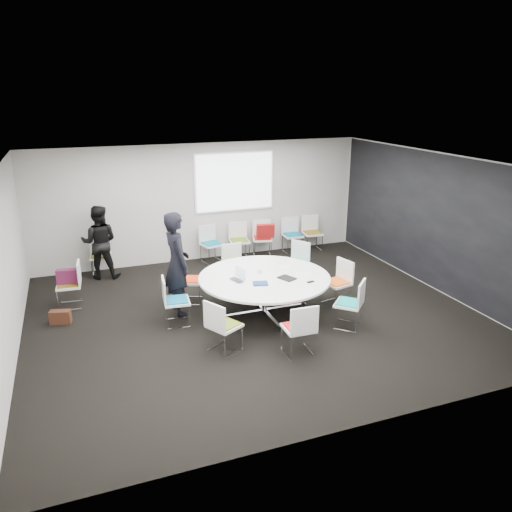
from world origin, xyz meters
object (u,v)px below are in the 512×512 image
object	(u,v)px
conference_table	(264,285)
person_main	(177,263)
chair_ring_e	(176,310)
chair_ring_b	(296,270)
chair_ring_d	(190,288)
chair_ring_c	(236,273)
chair_back_a	(212,251)
chair_ring_a	(337,291)
chair_ring_f	(224,335)
chair_ring_h	(349,313)
chair_person_back	(101,263)
laptop	(239,280)
chair_back_c	(262,245)
person_back	(99,242)
maroon_bag	(68,276)
chair_back_b	(239,248)
chair_back_d	(292,242)
chair_back_e	(312,239)
chair_ring_g	(299,338)
brown_bag	(60,317)
chair_spare_left	(71,293)
cup	(259,271)

from	to	relation	value
conference_table	person_main	world-z (taller)	person_main
person_main	conference_table	bearing A→B (deg)	-120.07
chair_ring_e	conference_table	bearing A→B (deg)	92.13
chair_ring_b	chair_ring_d	distance (m)	2.40
chair_ring_c	chair_back_a	xyz separation A→B (m)	(-0.06, 1.66, 0.00)
chair_ring_a	chair_ring_f	bearing A→B (deg)	97.66
chair_ring_c	chair_ring_h	world-z (taller)	same
chair_ring_e	chair_person_back	bearing A→B (deg)	-155.03
laptop	conference_table	bearing A→B (deg)	-106.10
chair_ring_b	chair_ring_a	bearing A→B (deg)	156.48
chair_back_c	chair_person_back	bearing A→B (deg)	15.99
conference_table	chair_back_a	size ratio (longest dim) A/B	2.74
person_main	person_back	size ratio (longest dim) A/B	1.18
maroon_bag	chair_ring_h	bearing A→B (deg)	-30.07
chair_back_b	laptop	distance (m)	3.39
chair_back_a	chair_ring_c	bearing A→B (deg)	77.31
conference_table	chair_back_c	size ratio (longest dim) A/B	2.74
chair_ring_b	laptop	size ratio (longest dim) A/B	2.98
laptop	chair_back_c	bearing A→B (deg)	-46.17
chair_ring_d	chair_back_a	xyz separation A→B (m)	(1.05, 2.16, 0.00)
chair_back_d	chair_person_back	size ratio (longest dim) A/B	1.00
chair_back_c	chair_back_e	xyz separation A→B (m)	(1.39, 0.00, 0.00)
conference_table	chair_ring_g	xyz separation A→B (m)	(-0.05, -1.60, -0.28)
chair_ring_h	chair_back_b	size ratio (longest dim) A/B	1.00
chair_back_a	chair_ring_e	bearing A→B (deg)	48.96
chair_ring_b	chair_back_d	bearing A→B (deg)	-56.34
chair_ring_b	chair_ring_d	xyz separation A→B (m)	(-2.39, -0.22, 0.00)
chair_ring_g	chair_back_c	xyz separation A→B (m)	(1.24, 4.77, 0.00)
chair_ring_d	chair_back_c	xyz separation A→B (m)	(2.36, 2.16, 0.00)
conference_table	laptop	world-z (taller)	laptop
chair_ring_a	chair_back_a	world-z (taller)	same
chair_ring_g	chair_back_b	distance (m)	4.81
chair_ring_g	brown_bag	distance (m)	4.31
person_back	maroon_bag	xyz separation A→B (m)	(-0.70, -1.42, -0.19)
conference_table	chair_spare_left	size ratio (longest dim) A/B	2.74
chair_back_e	maroon_bag	xyz separation A→B (m)	(-5.96, -1.59, 0.34)
chair_ring_e	chair_ring_g	world-z (taller)	same
chair_ring_h	chair_back_e	size ratio (longest dim) A/B	1.00
chair_person_back	chair_ring_f	bearing A→B (deg)	115.14
chair_ring_e	person_main	distance (m)	0.87
chair_back_d	chair_back_a	bearing A→B (deg)	3.35
chair_spare_left	chair_person_back	size ratio (longest dim) A/B	1.00
chair_ring_e	cup	size ratio (longest dim) A/B	9.78
chair_ring_e	maroon_bag	world-z (taller)	chair_ring_e
chair_ring_d	person_main	distance (m)	0.85
chair_back_c	chair_back_e	size ratio (longest dim) A/B	1.00
chair_ring_d	chair_ring_e	size ratio (longest dim) A/B	1.00
person_back	chair_back_c	bearing A→B (deg)	-163.83
chair_ring_g	laptop	world-z (taller)	chair_ring_g
conference_table	cup	size ratio (longest dim) A/B	26.79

